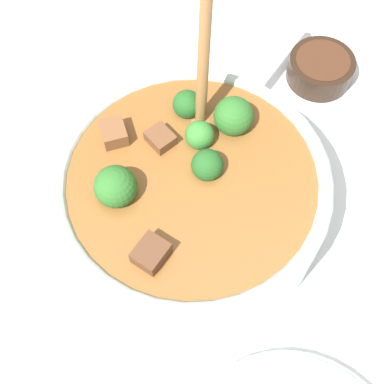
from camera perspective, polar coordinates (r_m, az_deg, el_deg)
ground_plane at (r=0.62m, az=0.00°, el=-2.78°), size 4.00×4.00×0.00m
stew_bowl at (r=0.57m, az=-0.03°, el=-0.18°), size 0.29×0.29×0.32m
condiment_bowl at (r=0.74m, az=13.57°, el=12.74°), size 0.09×0.09×0.03m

